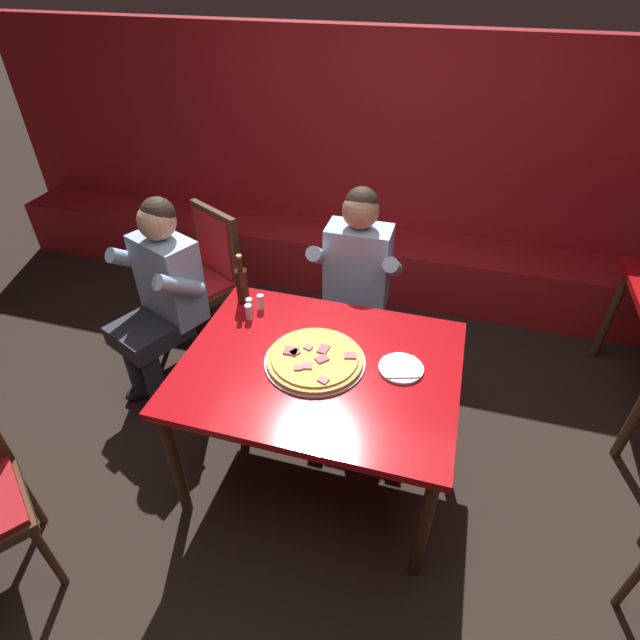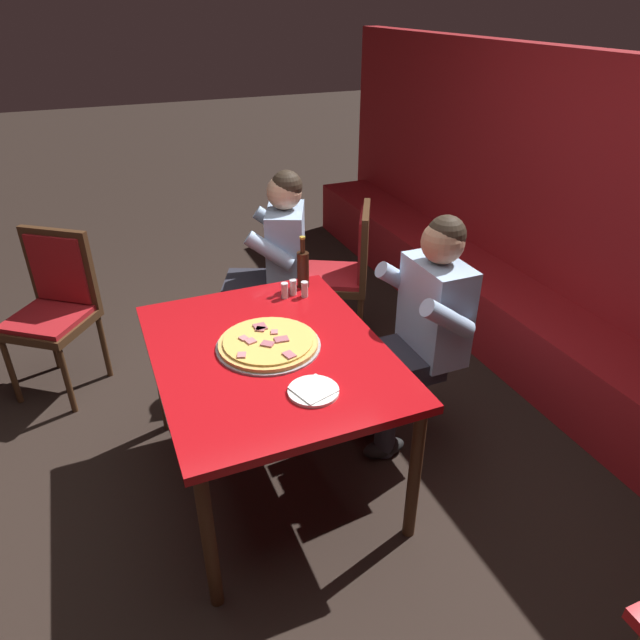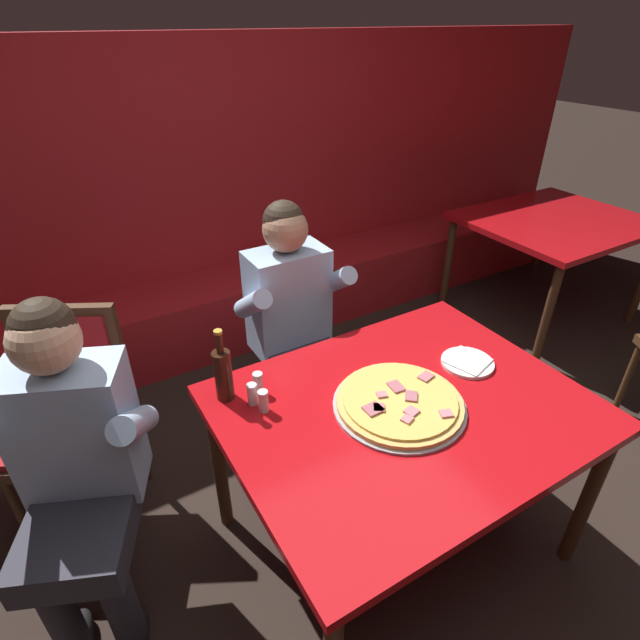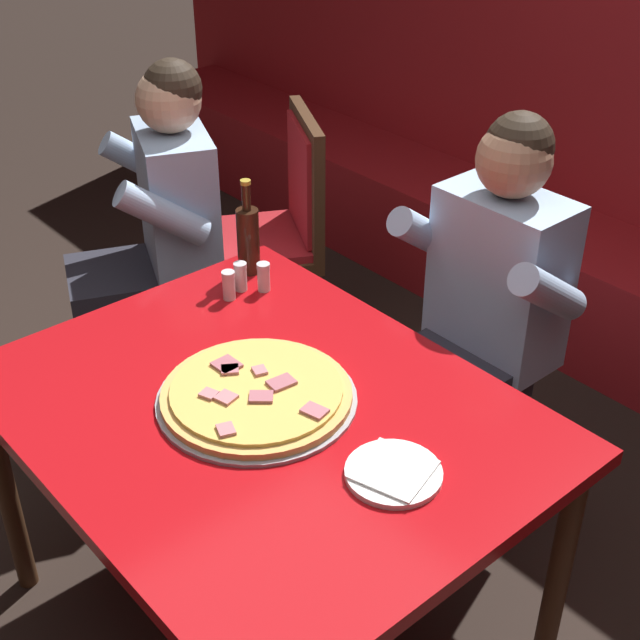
# 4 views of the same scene
# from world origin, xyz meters

# --- Properties ---
(ground_plane) EXTENTS (24.00, 24.00, 0.00)m
(ground_plane) POSITION_xyz_m (0.00, 0.00, 0.00)
(ground_plane) COLOR black
(main_dining_table) EXTENTS (1.29, 1.02, 0.77)m
(main_dining_table) POSITION_xyz_m (0.00, 0.00, 0.69)
(main_dining_table) COLOR #422816
(main_dining_table) RESTS_ON ground_plane
(pizza) EXTENTS (0.48, 0.48, 0.05)m
(pizza) POSITION_xyz_m (-0.03, 0.01, 0.79)
(pizza) COLOR #9E9EA3
(pizza) RESTS_ON main_dining_table
(plate_white_paper) EXTENTS (0.21, 0.21, 0.02)m
(plate_white_paper) POSITION_xyz_m (0.37, 0.07, 0.78)
(plate_white_paper) COLOR white
(plate_white_paper) RESTS_ON main_dining_table
(beer_bottle) EXTENTS (0.07, 0.07, 0.29)m
(beer_bottle) POSITION_xyz_m (-0.54, 0.37, 0.88)
(beer_bottle) COLOR black
(beer_bottle) RESTS_ON main_dining_table
(shaker_red_pepper_flakes) EXTENTS (0.04, 0.04, 0.09)m
(shaker_red_pepper_flakes) POSITION_xyz_m (-0.43, 0.34, 0.81)
(shaker_red_pepper_flakes) COLOR silver
(shaker_red_pepper_flakes) RESTS_ON main_dining_table
(shaker_oregano) EXTENTS (0.04, 0.04, 0.09)m
(shaker_oregano) POSITION_xyz_m (-0.47, 0.29, 0.81)
(shaker_oregano) COLOR silver
(shaker_oregano) RESTS_ON main_dining_table
(shaker_black_pepper) EXTENTS (0.04, 0.04, 0.09)m
(shaker_black_pepper) POSITION_xyz_m (-0.45, 0.24, 0.81)
(shaker_black_pepper) COLOR silver
(shaker_black_pepper) RESTS_ON main_dining_table
(diner_seated_blue_shirt) EXTENTS (0.53, 0.53, 1.27)m
(diner_seated_blue_shirt) POSITION_xyz_m (-0.02, 0.80, 0.71)
(diner_seated_blue_shirt) COLOR black
(diner_seated_blue_shirt) RESTS_ON ground_plane
(dining_chair_near_right) EXTENTS (0.60, 0.60, 0.99)m
(dining_chair_near_right) POSITION_xyz_m (-1.05, 0.87, 0.58)
(dining_chair_near_right) COLOR #422816
(dining_chair_near_right) RESTS_ON ground_plane
(diner_standing_companion) EXTENTS (0.60, 0.62, 1.27)m
(diner_standing_companion) POSITION_xyz_m (-1.08, 0.38, 0.71)
(diner_standing_companion) COLOR black
(diner_standing_companion) RESTS_ON ground_plane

